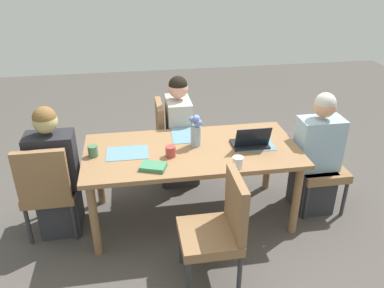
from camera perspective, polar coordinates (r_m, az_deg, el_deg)
ground_plane at (r=3.82m, az=0.00°, el=-10.52°), size 10.00×10.00×0.00m
dining_table at (r=3.46m, az=0.00°, el=-1.93°), size 1.89×0.90×0.73m
chair_head_left_left_near at (r=3.95m, az=18.01°, el=-2.00°), size 0.44×0.44×0.90m
person_head_left_left_near at (r=3.85m, az=17.75°, el=-2.25°), size 0.40×0.36×1.19m
chair_head_right_left_mid at (r=3.55m, az=-20.44°, el=-5.86°), size 0.44×0.44×0.90m
person_head_right_left_mid at (r=3.59m, az=-19.39°, el=-4.80°), size 0.40×0.36×1.19m
chair_near_left_far at (r=4.16m, az=-3.07°, el=0.94°), size 0.44×0.44×0.90m
person_near_left_far at (r=4.10m, az=-1.95°, el=0.99°), size 0.36×0.40×1.19m
chair_far_right_near at (r=2.92m, az=4.10°, el=-11.87°), size 0.44×0.44×0.90m
flower_vase at (r=3.42m, az=0.57°, el=2.13°), size 0.11×0.10×0.30m
placemat_head_left_left_near at (r=3.54m, az=9.02°, el=-0.10°), size 0.37×0.28×0.00m
placemat_head_right_left_mid at (r=3.40m, az=-9.50°, el=-1.30°), size 0.36×0.26×0.00m
placemat_near_left_far at (r=3.68m, az=-0.95°, el=1.36°), size 0.28×0.37×0.00m
laptop_head_left_left_near at (r=3.49m, az=8.60°, el=0.29°), size 0.32×0.22×0.21m
coffee_mug_near_left at (r=3.14m, az=6.75°, el=-2.68°), size 0.09×0.09×0.09m
coffee_mug_near_right at (r=3.39m, az=-14.35°, el=-1.01°), size 0.08×0.08×0.10m
coffee_mug_centre_left at (r=3.29m, az=-3.17°, el=-1.09°), size 0.09×0.09×0.09m
book_red_cover at (r=3.14m, az=-5.71°, el=-3.33°), size 0.24×0.20×0.03m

